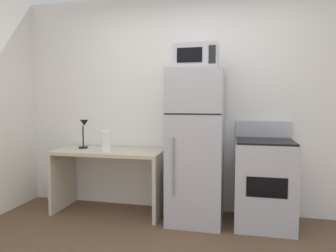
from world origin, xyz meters
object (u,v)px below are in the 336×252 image
(desk, at_px, (110,168))
(desk_lamp, at_px, (84,129))
(paper_towel_roll, at_px, (106,141))
(refrigerator, at_px, (196,146))
(microwave, at_px, (196,57))
(oven_range, at_px, (264,182))

(desk, xyz_separation_m, desk_lamp, (-0.35, 0.05, 0.46))
(desk_lamp, bearing_deg, paper_towel_roll, -26.03)
(desk_lamp, xyz_separation_m, paper_towel_roll, (0.37, -0.18, -0.12))
(desk_lamp, relative_size, refrigerator, 0.21)
(refrigerator, bearing_deg, desk_lamp, 176.64)
(microwave, distance_m, oven_range, 1.52)
(oven_range, bearing_deg, microwave, -176.76)
(refrigerator, relative_size, microwave, 3.63)
(refrigerator, bearing_deg, microwave, -89.68)
(paper_towel_roll, distance_m, microwave, 1.38)
(desk, relative_size, oven_range, 1.17)
(microwave, bearing_deg, desk, 177.08)
(desk_lamp, relative_size, microwave, 0.77)
(desk, bearing_deg, microwave, -2.92)
(oven_range, bearing_deg, paper_towel_roll, -176.03)
(desk, height_order, oven_range, oven_range)
(desk_lamp, distance_m, microwave, 1.61)
(microwave, bearing_deg, refrigerator, 90.32)
(desk_lamp, relative_size, oven_range, 0.32)
(desk_lamp, height_order, refrigerator, refrigerator)
(desk, bearing_deg, refrigerator, -1.76)
(refrigerator, xyz_separation_m, oven_range, (0.73, 0.02, -0.37))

